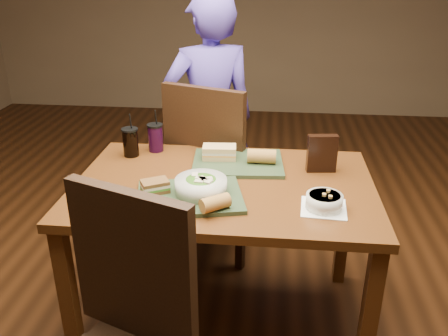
{
  "coord_description": "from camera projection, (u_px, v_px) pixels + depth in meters",
  "views": [
    {
      "loc": [
        0.2,
        -1.85,
        1.65
      ],
      "look_at": [
        0.0,
        0.0,
        0.82
      ],
      "focal_mm": 38.0,
      "sensor_mm": 36.0,
      "label": 1
    }
  ],
  "objects": [
    {
      "name": "ground",
      "position": [
        224.0,
        317.0,
        2.37
      ],
      "size": [
        6.0,
        6.0,
        0.0
      ],
      "primitive_type": "plane",
      "color": "#381C0B",
      "rests_on": "ground"
    },
    {
      "name": "dining_table",
      "position": [
        224.0,
        201.0,
        2.1
      ],
      "size": [
        1.3,
        0.85,
        0.75
      ],
      "color": "#532C10",
      "rests_on": "ground"
    },
    {
      "name": "chair_far",
      "position": [
        207.0,
        166.0,
        2.63
      ],
      "size": [
        0.59,
        0.61,
        1.06
      ],
      "color": "black",
      "rests_on": "ground"
    },
    {
      "name": "diner",
      "position": [
        210.0,
        121.0,
        2.84
      ],
      "size": [
        0.64,
        0.53,
        1.5
      ],
      "primitive_type": "imported",
      "rotation": [
        0.0,
        0.0,
        3.5
      ],
      "color": "#503CA5",
      "rests_on": "ground"
    },
    {
      "name": "tray_near",
      "position": [
        190.0,
        197.0,
        1.92
      ],
      "size": [
        0.48,
        0.41,
        0.02
      ],
      "primitive_type": "cube",
      "rotation": [
        0.0,
        0.0,
        0.23
      ],
      "color": "#2B3C24",
      "rests_on": "dining_table"
    },
    {
      "name": "tray_far",
      "position": [
        238.0,
        163.0,
        2.24
      ],
      "size": [
        0.44,
        0.35,
        0.02
      ],
      "primitive_type": "cube",
      "rotation": [
        0.0,
        0.0,
        0.08
      ],
      "color": "#2B3C24",
      "rests_on": "dining_table"
    },
    {
      "name": "salad_bowl",
      "position": [
        201.0,
        185.0,
        1.92
      ],
      "size": [
        0.21,
        0.21,
        0.07
      ],
      "color": "silver",
      "rests_on": "tray_near"
    },
    {
      "name": "soup_bowl",
      "position": [
        324.0,
        201.0,
        1.84
      ],
      "size": [
        0.19,
        0.19,
        0.07
      ],
      "color": "white",
      "rests_on": "dining_table"
    },
    {
      "name": "sandwich_near",
      "position": [
        155.0,
        186.0,
        1.93
      ],
      "size": [
        0.13,
        0.12,
        0.05
      ],
      "color": "#593819",
      "rests_on": "tray_near"
    },
    {
      "name": "sandwich_far",
      "position": [
        219.0,
        152.0,
        2.26
      ],
      "size": [
        0.16,
        0.1,
        0.06
      ],
      "color": "tan",
      "rests_on": "tray_far"
    },
    {
      "name": "baguette_near",
      "position": [
        215.0,
        203.0,
        1.8
      ],
      "size": [
        0.13,
        0.11,
        0.06
      ],
      "primitive_type": "cylinder",
      "rotation": [
        0.0,
        1.57,
        0.64
      ],
      "color": "#AD7533",
      "rests_on": "tray_near"
    },
    {
      "name": "baguette_far",
      "position": [
        262.0,
        156.0,
        2.21
      ],
      "size": [
        0.13,
        0.07,
        0.07
      ],
      "primitive_type": "cylinder",
      "rotation": [
        0.0,
        1.57,
        -0.01
      ],
      "color": "#AD7533",
      "rests_on": "tray_far"
    },
    {
      "name": "cup_cola",
      "position": [
        131.0,
        142.0,
        2.32
      ],
      "size": [
        0.08,
        0.08,
        0.22
      ],
      "color": "black",
      "rests_on": "dining_table"
    },
    {
      "name": "cup_berry",
      "position": [
        155.0,
        137.0,
        2.38
      ],
      "size": [
        0.08,
        0.08,
        0.22
      ],
      "color": "black",
      "rests_on": "dining_table"
    },
    {
      "name": "chip_bag",
      "position": [
        322.0,
        153.0,
        2.14
      ],
      "size": [
        0.14,
        0.06,
        0.17
      ],
      "primitive_type": "cube",
      "rotation": [
        0.0,
        0.0,
        0.13
      ],
      "color": "black",
      "rests_on": "dining_table"
    }
  ]
}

